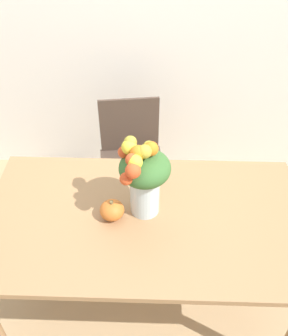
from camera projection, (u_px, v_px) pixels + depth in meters
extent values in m
plane|color=tan|center=(144.00, 300.00, 2.39)|extent=(12.00, 12.00, 0.00)
cube|color=#9E754C|center=(144.00, 219.00, 1.89)|extent=(1.55, 0.86, 0.03)
cylinder|color=#9E754C|center=(32.00, 212.00, 2.44)|extent=(0.06, 0.06, 0.74)
cylinder|color=#9E754C|center=(263.00, 217.00, 2.40)|extent=(0.06, 0.06, 0.74)
cylinder|color=silver|center=(144.00, 193.00, 1.84)|extent=(0.14, 0.14, 0.22)
cylinder|color=silver|center=(144.00, 203.00, 1.89)|extent=(0.12, 0.12, 0.09)
cylinder|color=#38662D|center=(150.00, 188.00, 1.82)|extent=(0.00, 0.01, 0.27)
cylinder|color=#38662D|center=(146.00, 184.00, 1.84)|extent=(0.01, 0.01, 0.27)
cylinder|color=#38662D|center=(139.00, 186.00, 1.84)|extent=(0.00, 0.01, 0.27)
cylinder|color=#38662D|center=(139.00, 191.00, 1.81)|extent=(0.00, 0.01, 0.27)
cylinder|color=#38662D|center=(146.00, 192.00, 1.80)|extent=(0.01, 0.00, 0.27)
ellipsoid|color=#38662D|center=(144.00, 168.00, 1.74)|extent=(0.23, 0.23, 0.14)
sphere|color=#AD9E33|center=(130.00, 142.00, 1.69)|extent=(0.06, 0.06, 0.06)
sphere|color=orange|center=(151.00, 149.00, 1.67)|extent=(0.06, 0.06, 0.06)
sphere|color=#D64C23|center=(132.00, 160.00, 1.62)|extent=(0.05, 0.05, 0.05)
sphere|color=yellow|center=(135.00, 162.00, 1.61)|extent=(0.06, 0.06, 0.06)
sphere|color=orange|center=(138.00, 153.00, 1.65)|extent=(0.07, 0.07, 0.07)
sphere|color=#D64C23|center=(126.00, 179.00, 1.64)|extent=(0.06, 0.06, 0.06)
sphere|color=#AD9E33|center=(144.00, 152.00, 1.64)|extent=(0.06, 0.06, 0.06)
sphere|color=#D64C23|center=(124.00, 152.00, 1.73)|extent=(0.06, 0.06, 0.06)
sphere|color=#AD9E33|center=(149.00, 147.00, 1.70)|extent=(0.05, 0.05, 0.05)
sphere|color=#D64C23|center=(133.00, 171.00, 1.60)|extent=(0.07, 0.07, 0.07)
sphere|color=yellow|center=(129.00, 147.00, 1.69)|extent=(0.07, 0.07, 0.07)
ellipsoid|color=orange|center=(112.00, 211.00, 1.85)|extent=(0.12, 0.12, 0.09)
cylinder|color=brown|center=(111.00, 203.00, 1.82)|extent=(0.02, 0.02, 0.02)
cube|color=#47382D|center=(132.00, 168.00, 2.63)|extent=(0.47, 0.47, 0.02)
cylinder|color=#47382D|center=(110.00, 212.00, 2.64)|extent=(0.04, 0.04, 0.43)
cylinder|color=#47382D|center=(160.00, 208.00, 2.67)|extent=(0.04, 0.04, 0.43)
cylinder|color=#47382D|center=(108.00, 177.00, 2.89)|extent=(0.04, 0.04, 0.43)
cylinder|color=#47382D|center=(154.00, 174.00, 2.92)|extent=(0.04, 0.04, 0.43)
cube|color=#47382D|center=(129.00, 125.00, 2.64)|extent=(0.40, 0.07, 0.41)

